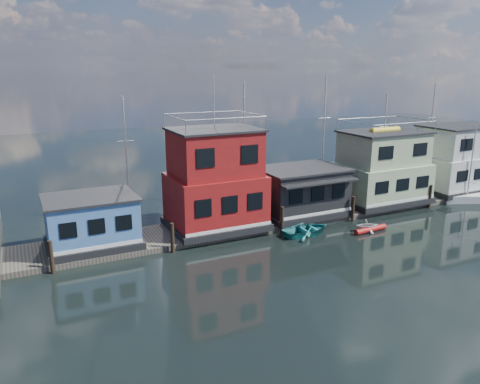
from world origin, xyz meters
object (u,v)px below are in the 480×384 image
houseboat_blue (92,221)px  dinghy_teal (307,229)px  houseboat_dark (301,191)px  houseboat_red (215,182)px  houseboat_green (382,168)px  dinghy_white (367,225)px  red_kayak (371,229)px  day_sailer (467,197)px  houseboat_white (457,160)px

houseboat_blue → dinghy_teal: bearing=-13.9°
houseboat_blue → houseboat_dark: size_ratio=0.86×
houseboat_red → houseboat_green: 17.01m
houseboat_blue → dinghy_white: houseboat_blue is taller
red_kayak → day_sailer: size_ratio=0.41×
houseboat_dark → dinghy_white: houseboat_dark is taller
red_kayak → houseboat_dark: bearing=114.8°
houseboat_dark → houseboat_blue: bearing=179.9°
houseboat_white → dinghy_teal: size_ratio=2.08×
houseboat_blue → houseboat_dark: bearing=-0.1°
houseboat_blue → houseboat_white: houseboat_white is taller
houseboat_dark → dinghy_teal: houseboat_dark is taller
houseboat_white → red_kayak: (-15.96, -5.64, -3.31)m
houseboat_green → houseboat_dark: bearing=-179.9°
dinghy_teal → red_kayak: size_ratio=1.31×
dinghy_white → day_sailer: (14.48, 2.37, -0.07)m
houseboat_dark → red_kayak: houseboat_dark is taller
red_kayak → houseboat_blue: bearing=161.1°
houseboat_green → dinghy_teal: bearing=-160.4°
houseboat_dark → houseboat_green: (9.00, 0.02, 1.13)m
houseboat_blue → dinghy_white: bearing=-14.6°
houseboat_blue → red_kayak: 21.39m
houseboat_green → dinghy_white: size_ratio=4.37×
day_sailer → dinghy_teal: bearing=-153.9°
houseboat_blue → houseboat_dark: 17.50m
dinghy_white → red_kayak: bearing=-144.4°
red_kayak → dinghy_white: bearing=105.2°
houseboat_red → day_sailer: size_ratio=1.60×
houseboat_red → dinghy_white: size_ratio=6.17×
day_sailer → red_kayak: bearing=-146.0°
red_kayak → houseboat_white: bearing=15.9°
houseboat_red → houseboat_white: 27.01m
houseboat_dark → houseboat_white: (19.00, 0.02, 1.12)m
houseboat_blue → houseboat_green: (26.50, 0.00, 1.34)m
dinghy_teal → day_sailer: (19.28, 0.92, 0.01)m
houseboat_red → houseboat_dark: bearing=-0.1°
day_sailer → dinghy_white: bearing=-147.4°
dinghy_white → houseboat_green: bearing=-32.1°
houseboat_green → houseboat_white: (10.00, -0.00, -0.01)m
houseboat_dark → day_sailer: 17.76m
houseboat_red → houseboat_white: size_ratio=1.41×
houseboat_green → day_sailer: size_ratio=1.13×
houseboat_green → dinghy_white: houseboat_green is taller
houseboat_blue → houseboat_green: size_ratio=0.76×
dinghy_teal → red_kayak: (4.91, -1.77, -0.19)m
day_sailer → houseboat_green: bearing=-175.9°
day_sailer → houseboat_blue: bearing=-161.4°
houseboat_green → red_kayak: bearing=-136.6°
red_kayak → day_sailer: 14.62m
dinghy_white → houseboat_blue: bearing=92.2°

